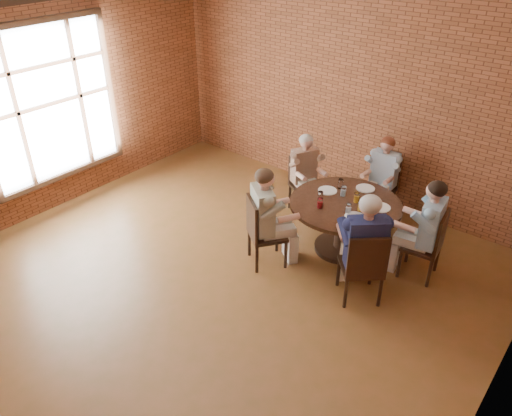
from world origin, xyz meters
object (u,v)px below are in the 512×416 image
Objects in this scene: diner_a at (425,230)px; diner_e at (363,248)px; chair_b at (383,185)px; diner_c at (305,175)px; diner_b at (382,178)px; chair_e at (364,265)px; diner_d at (268,218)px; smartphone at (362,221)px; chair_c at (303,181)px; chair_a at (430,243)px; chair_d at (261,230)px; dining_table at (344,217)px.

diner_a is 0.94m from diner_e.
diner_c is (-0.95, -0.69, 0.14)m from chair_b.
chair_e is (0.75, -1.93, -0.11)m from diner_b.
diner_a is 0.99m from chair_e.
diner_d reaches higher than chair_e.
diner_c is 1.61m from smartphone.
chair_b reaches higher than smartphone.
diner_c is (-2.03, 0.40, -0.05)m from diner_a.
diner_b is at bearing -32.27° from chair_c.
diner_b reaches higher than chair_a.
chair_b is 0.72× the size of diner_c.
chair_e is at bearing -71.15° from chair_b.
diner_a is at bearing -44.80° from diner_b.
diner_d is (0.35, -1.40, 0.06)m from diner_c.
diner_b is at bearing -137.95° from chair_a.
diner_e reaches higher than chair_a.
chair_c is at bearing -149.06° from chair_b.
smartphone is (1.38, -0.82, 0.12)m from diner_c.
chair_a is 6.71× the size of smartphone.
chair_b is (-1.17, 1.07, -0.02)m from chair_a.
diner_b is at bearing -70.44° from diner_d.
diner_b reaches higher than chair_b.
chair_c is 1.70m from smartphone.
chair_d is 0.70× the size of diner_d.
chair_d is 0.68× the size of diner_e.
chair_d is 6.81× the size of smartphone.
chair_e is (1.71, -1.32, -0.10)m from diner_c.
chair_d is (-1.82, -1.09, 0.01)m from chair_a.
chair_c is at bearing -79.72° from chair_e.
chair_d is at bearing -32.80° from diner_e.
diner_e reaches higher than chair_e.
diner_c reaches higher than dining_table.
diner_c is at bearing -90.00° from chair_c.
diner_c is at bearing -107.74° from chair_a.
chair_b is 0.64× the size of diner_e.
diner_b is (-0.03, 1.14, 0.11)m from dining_table.
chair_c is at bearing -109.09° from diner_a.
chair_e is at bearing -137.77° from chair_d.
chair_a is 0.69× the size of diner_d.
smartphone is (-0.65, -0.42, 0.08)m from diner_a.
chair_b reaches higher than dining_table.
chair_b is 1.01× the size of chair_c.
chair_a is at bearing -72.56° from chair_c.
dining_table is at bearing -90.00° from chair_d.
chair_d is at bearing 90.00° from diner_d.
diner_e is at bearing -71.47° from diner_b.
chair_b reaches higher than chair_c.
chair_a is 2.12m from chair_d.
diner_d is at bearing -90.00° from chair_d.
chair_a is 2.16m from diner_c.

